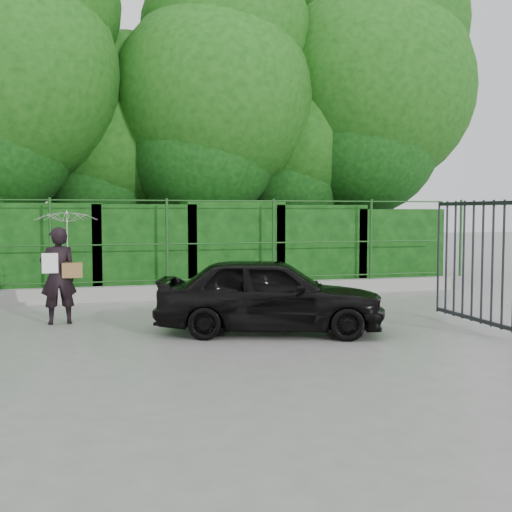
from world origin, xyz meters
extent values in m
plane|color=gray|center=(0.00, 0.00, 0.00)|extent=(80.00, 80.00, 0.00)
cube|color=#9E9E99|center=(0.00, 4.50, 0.15)|extent=(14.00, 0.25, 0.30)
cylinder|color=#1B4718|center=(-1.90, 4.50, 1.20)|extent=(0.06, 0.06, 1.80)
cylinder|color=#1B4718|center=(0.40, 4.50, 1.20)|extent=(0.06, 0.06, 1.80)
cylinder|color=#1B4718|center=(2.70, 4.50, 1.20)|extent=(0.06, 0.06, 1.80)
cylinder|color=#1B4718|center=(5.00, 4.50, 1.20)|extent=(0.06, 0.06, 1.80)
cylinder|color=#1B4718|center=(7.30, 4.50, 1.20)|extent=(0.06, 0.06, 1.80)
cylinder|color=#1B4718|center=(0.00, 4.50, 0.40)|extent=(13.60, 0.03, 0.03)
cylinder|color=#1B4718|center=(0.00, 4.50, 1.15)|extent=(13.60, 0.03, 0.03)
cylinder|color=#1B4718|center=(0.00, 4.50, 2.05)|extent=(13.60, 0.03, 0.03)
cube|color=black|center=(-2.00, 5.50, 1.00)|extent=(2.20, 1.20, 2.00)
cube|color=black|center=(0.00, 5.50, 0.99)|extent=(2.20, 1.20, 1.98)
cube|color=black|center=(2.00, 5.50, 1.03)|extent=(2.20, 1.20, 2.05)
cube|color=black|center=(4.00, 5.50, 0.99)|extent=(2.20, 1.20, 1.97)
cube|color=black|center=(6.00, 5.50, 0.94)|extent=(2.20, 1.20, 1.88)
cylinder|color=black|center=(-3.00, 7.20, 2.25)|extent=(0.36, 0.36, 4.50)
sphere|color=#14470F|center=(-3.00, 7.20, 4.95)|extent=(5.40, 5.40, 5.40)
cylinder|color=black|center=(-0.50, 8.50, 1.62)|extent=(0.36, 0.36, 3.25)
sphere|color=#14470F|center=(-0.50, 8.50, 3.58)|extent=(3.90, 3.90, 3.90)
cylinder|color=black|center=(2.00, 7.50, 2.12)|extent=(0.36, 0.36, 4.25)
sphere|color=#14470F|center=(2.00, 7.50, 4.68)|extent=(5.10, 5.10, 5.10)
cylinder|color=black|center=(4.50, 8.20, 1.75)|extent=(0.36, 0.36, 3.50)
sphere|color=#14470F|center=(4.50, 8.20, 3.85)|extent=(4.20, 4.20, 4.20)
cylinder|color=black|center=(6.50, 7.80, 2.38)|extent=(0.36, 0.36, 4.75)
sphere|color=#14470F|center=(6.50, 7.80, 5.23)|extent=(5.70, 5.70, 5.70)
cube|color=#25252B|center=(4.60, -0.05, 0.15)|extent=(0.05, 2.00, 0.06)
cube|color=#25252B|center=(4.60, -0.05, 1.95)|extent=(0.05, 2.00, 0.06)
cylinder|color=#25252B|center=(4.60, -0.75, 1.05)|extent=(0.04, 0.04, 1.90)
cylinder|color=#25252B|center=(4.60, -0.50, 1.05)|extent=(0.04, 0.04, 1.90)
cylinder|color=#25252B|center=(4.60, -0.25, 1.05)|extent=(0.04, 0.04, 1.90)
cylinder|color=#25252B|center=(4.60, 0.00, 1.05)|extent=(0.04, 0.04, 1.90)
cylinder|color=#25252B|center=(4.60, 0.25, 1.05)|extent=(0.04, 0.04, 1.90)
cylinder|color=#25252B|center=(4.60, 0.50, 1.05)|extent=(0.04, 0.04, 1.90)
cylinder|color=#25252B|center=(4.60, 0.75, 1.05)|extent=(0.04, 0.04, 1.90)
cylinder|color=#25252B|center=(4.60, 1.00, 1.05)|extent=(0.04, 0.04, 1.90)
imported|color=black|center=(-1.68, 2.04, 0.79)|extent=(0.61, 0.44, 1.58)
imported|color=silver|center=(-1.53, 2.09, 1.40)|extent=(1.01, 1.02, 0.92)
cube|color=olive|center=(-1.46, 1.96, 0.88)|extent=(0.32, 0.15, 0.24)
cube|color=white|center=(-1.80, 1.92, 1.00)|extent=(0.25, 0.02, 0.32)
imported|color=black|center=(1.42, 0.42, 0.58)|extent=(3.66, 2.34, 1.16)
camera|label=1|loc=(-1.32, -8.76, 1.83)|focal=45.00mm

